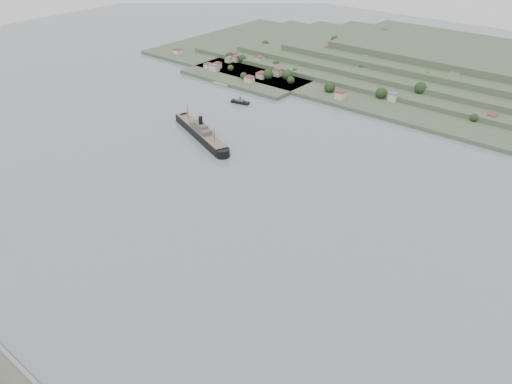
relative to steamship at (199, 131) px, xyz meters
The scene contains 4 objects.
ground 154.42m from the steamship, 35.59° to the right, with size 1400.00×1400.00×0.00m, color slate.
far_peninsula 339.94m from the steamship, 63.17° to the left, with size 760.00×309.00×30.00m.
steamship is the anchor object (origin of this frame).
ferry_west 89.28m from the steamship, 106.43° to the left, with size 20.91×9.76×7.57m.
Camera 1 is at (180.71, -199.48, 192.22)m, focal length 35.00 mm.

